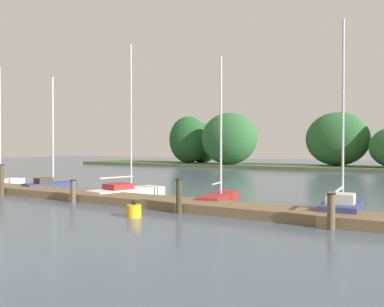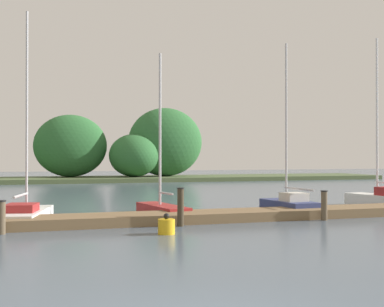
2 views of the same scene
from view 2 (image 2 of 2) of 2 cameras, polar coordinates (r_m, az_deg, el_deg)
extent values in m
cube|color=brown|center=(17.87, -10.78, -7.38)|extent=(30.94, 1.80, 0.35)
cube|color=#4C5B38|center=(49.69, -15.10, -2.87)|extent=(67.21, 8.00, 0.40)
ellipsoid|color=#2D6633|center=(51.27, -13.45, 0.85)|extent=(7.10, 3.99, 6.12)
ellipsoid|color=#2D6633|center=(50.40, -6.50, -0.22)|extent=(4.96, 5.46, 4.22)
ellipsoid|color=#2D6633|center=(51.79, -2.99, 1.28)|extent=(7.63, 4.85, 6.95)
cube|color=white|center=(19.49, -18.25, -6.68)|extent=(2.15, 4.22, 0.42)
cube|color=white|center=(21.25, -17.17, -6.21)|extent=(0.93, 1.14, 0.36)
cube|color=maroon|center=(18.97, -18.59, -5.79)|extent=(1.24, 1.39, 0.28)
cylinder|color=#B7B7BC|center=(19.74, -18.03, 4.64)|extent=(0.09, 0.09, 7.31)
cylinder|color=#B7B7BC|center=(18.84, -18.65, -4.46)|extent=(0.50, 1.96, 0.09)
cube|color=maroon|center=(20.27, -3.32, -6.41)|extent=(1.50, 3.48, 0.45)
cube|color=maroon|center=(21.66, -4.97, -6.08)|extent=(0.65, 0.92, 0.38)
cylinder|color=#B7B7BC|center=(20.43, -3.60, 2.79)|extent=(0.10, 0.10, 6.07)
cylinder|color=#B7B7BC|center=(19.93, -2.95, -4.46)|extent=(0.29, 1.24, 0.08)
cube|color=navy|center=(21.61, 10.83, -5.92)|extent=(1.41, 2.94, 0.54)
cube|color=navy|center=(22.70, 9.09, -5.72)|extent=(0.72, 0.76, 0.46)
cube|color=beige|center=(21.27, 11.35, -4.81)|extent=(0.97, 0.92, 0.35)
cylinder|color=#B7B7BC|center=(21.74, 10.52, 3.52)|extent=(0.09, 0.09, 6.59)
cylinder|color=#B7B7BC|center=(20.93, 11.90, -3.91)|extent=(0.23, 2.10, 0.09)
cube|color=white|center=(25.19, 20.51, -5.05)|extent=(1.55, 3.87, 0.59)
cube|color=white|center=(26.40, 17.87, -4.91)|extent=(0.70, 1.01, 0.50)
cylinder|color=silver|center=(25.38, 20.03, 3.94)|extent=(0.10, 0.10, 7.33)
cylinder|color=brown|center=(16.61, -20.59, -6.78)|extent=(0.24, 0.24, 0.99)
cylinder|color=black|center=(16.56, -20.59, -5.01)|extent=(0.28, 0.28, 0.04)
cylinder|color=#3D3323|center=(17.31, -1.29, -6.08)|extent=(0.22, 0.22, 1.27)
cylinder|color=black|center=(17.26, -1.29, -3.91)|extent=(0.26, 0.26, 0.04)
cylinder|color=brown|center=(19.57, 14.60, -5.71)|extent=(0.23, 0.23, 1.07)
cylinder|color=black|center=(19.53, 14.60, -4.09)|extent=(0.26, 0.26, 0.04)
cylinder|color=gold|center=(15.64, -2.88, -8.19)|extent=(0.52, 0.52, 0.46)
sphere|color=black|center=(15.60, -2.88, -7.03)|extent=(0.18, 0.18, 0.18)
camera|label=1|loc=(13.63, 54.69, 0.39)|focal=36.84mm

